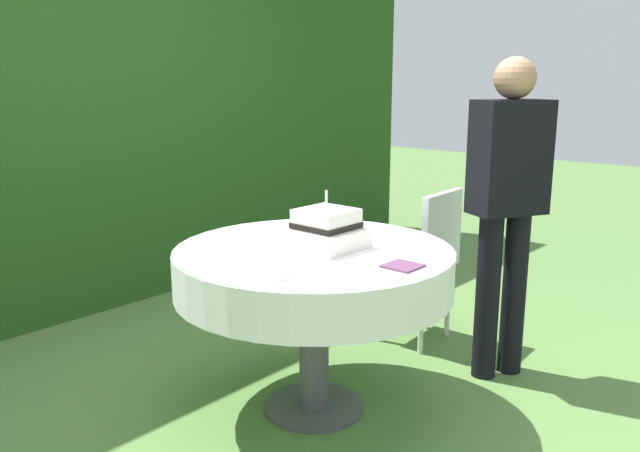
{
  "coord_description": "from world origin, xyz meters",
  "views": [
    {
      "loc": [
        -2.04,
        -1.82,
        1.5
      ],
      "look_at": [
        0.02,
        -0.02,
        0.87
      ],
      "focal_mm": 36.21,
      "sensor_mm": 36.0,
      "label": 1
    }
  ],
  "objects_px": {
    "cake_table": "(314,272)",
    "napkin_stack": "(403,266)",
    "serving_plate_far": "(274,276)",
    "serving_plate_near": "(218,253)",
    "garden_chair": "(425,252)",
    "standing_person": "(507,197)",
    "wedding_cake": "(326,230)"
  },
  "relations": [
    {
      "from": "wedding_cake",
      "to": "standing_person",
      "type": "bearing_deg",
      "value": -27.11
    },
    {
      "from": "wedding_cake",
      "to": "napkin_stack",
      "type": "bearing_deg",
      "value": -94.05
    },
    {
      "from": "cake_table",
      "to": "serving_plate_far",
      "type": "relative_size",
      "value": 10.34
    },
    {
      "from": "serving_plate_near",
      "to": "serving_plate_far",
      "type": "relative_size",
      "value": 0.89
    },
    {
      "from": "serving_plate_near",
      "to": "serving_plate_far",
      "type": "height_order",
      "value": "same"
    },
    {
      "from": "cake_table",
      "to": "standing_person",
      "type": "relative_size",
      "value": 0.77
    },
    {
      "from": "cake_table",
      "to": "napkin_stack",
      "type": "bearing_deg",
      "value": -87.78
    },
    {
      "from": "cake_table",
      "to": "serving_plate_near",
      "type": "xyz_separation_m",
      "value": [
        -0.35,
        0.24,
        0.11
      ]
    },
    {
      "from": "wedding_cake",
      "to": "garden_chair",
      "type": "distance_m",
      "value": 1.01
    },
    {
      "from": "garden_chair",
      "to": "standing_person",
      "type": "height_order",
      "value": "standing_person"
    },
    {
      "from": "serving_plate_near",
      "to": "serving_plate_far",
      "type": "xyz_separation_m",
      "value": [
        -0.07,
        -0.41,
        0.0
      ]
    },
    {
      "from": "cake_table",
      "to": "napkin_stack",
      "type": "relative_size",
      "value": 9.13
    },
    {
      "from": "cake_table",
      "to": "garden_chair",
      "type": "xyz_separation_m",
      "value": [
        1.0,
        0.05,
        -0.12
      ]
    },
    {
      "from": "wedding_cake",
      "to": "serving_plate_near",
      "type": "relative_size",
      "value": 2.82
    },
    {
      "from": "napkin_stack",
      "to": "garden_chair",
      "type": "bearing_deg",
      "value": 27.36
    },
    {
      "from": "cake_table",
      "to": "serving_plate_far",
      "type": "distance_m",
      "value": 0.47
    },
    {
      "from": "serving_plate_far",
      "to": "napkin_stack",
      "type": "relative_size",
      "value": 0.88
    },
    {
      "from": "serving_plate_far",
      "to": "standing_person",
      "type": "relative_size",
      "value": 0.07
    },
    {
      "from": "wedding_cake",
      "to": "cake_table",
      "type": "bearing_deg",
      "value": 147.31
    },
    {
      "from": "serving_plate_far",
      "to": "garden_chair",
      "type": "distance_m",
      "value": 1.46
    },
    {
      "from": "cake_table",
      "to": "serving_plate_far",
      "type": "xyz_separation_m",
      "value": [
        -0.42,
        -0.17,
        0.11
      ]
    },
    {
      "from": "napkin_stack",
      "to": "cake_table",
      "type": "bearing_deg",
      "value": 92.22
    },
    {
      "from": "garden_chair",
      "to": "standing_person",
      "type": "distance_m",
      "value": 0.66
    },
    {
      "from": "serving_plate_near",
      "to": "standing_person",
      "type": "xyz_separation_m",
      "value": [
        1.25,
        -0.7,
        0.15
      ]
    },
    {
      "from": "serving_plate_far",
      "to": "serving_plate_near",
      "type": "bearing_deg",
      "value": 80.05
    },
    {
      "from": "napkin_stack",
      "to": "standing_person",
      "type": "bearing_deg",
      "value": -0.69
    },
    {
      "from": "serving_plate_near",
      "to": "garden_chair",
      "type": "relative_size",
      "value": 0.12
    },
    {
      "from": "wedding_cake",
      "to": "napkin_stack",
      "type": "distance_m",
      "value": 0.43
    },
    {
      "from": "cake_table",
      "to": "standing_person",
      "type": "bearing_deg",
      "value": -27.42
    },
    {
      "from": "cake_table",
      "to": "serving_plate_near",
      "type": "relative_size",
      "value": 11.64
    },
    {
      "from": "napkin_stack",
      "to": "garden_chair",
      "type": "distance_m",
      "value": 1.13
    },
    {
      "from": "serving_plate_near",
      "to": "garden_chair",
      "type": "xyz_separation_m",
      "value": [
        1.35,
        -0.18,
        -0.23
      ]
    }
  ]
}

